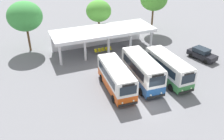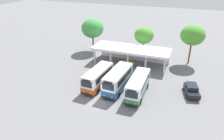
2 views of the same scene
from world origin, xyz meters
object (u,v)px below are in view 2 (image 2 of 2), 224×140
Objects in this scene: waiting_chair_fifth_seat at (133,64)px; waiting_chair_second_from_end at (125,62)px; city_bus_second_in_row at (118,79)px; waiting_chair_middle_seat at (128,63)px; parked_car_flank at (192,90)px; waiting_chair_end_by_column at (122,62)px; city_bus_nearest_orange at (98,77)px; city_bus_middle_cream at (138,85)px; waiting_chair_fourth_seat at (130,63)px.

waiting_chair_second_from_end is at bearing 178.67° from waiting_chair_fifth_seat.
waiting_chair_second_from_end is (-1.85, 9.79, -1.33)m from city_bus_second_in_row.
city_bus_second_in_row is at bearing -82.54° from waiting_chair_middle_seat.
waiting_chair_second_from_end is 1.00× the size of waiting_chair_fifth_seat.
parked_car_flank is at bearing -30.30° from waiting_chair_middle_seat.
waiting_chair_end_by_column is 1.00× the size of waiting_chair_middle_seat.
city_bus_nearest_orange is 0.99× the size of city_bus_middle_cream.
city_bus_nearest_orange is 8.80× the size of waiting_chair_fourth_seat.
parked_car_flank is 13.93m from waiting_chair_fourth_seat.
waiting_chair_second_from_end is (0.56, 0.01, 0.00)m from waiting_chair_end_by_column.
waiting_chair_end_by_column is 1.12m from waiting_chair_middle_seat.
waiting_chair_end_by_column and waiting_chair_fourth_seat have the same top height.
parked_car_flank reaches higher than waiting_chair_second_from_end.
city_bus_second_in_row is at bearing -76.15° from waiting_chair_end_by_column.
parked_car_flank is at bearing 21.16° from city_bus_middle_cream.
waiting_chair_second_from_end is at bearing 1.10° from waiting_chair_end_by_column.
waiting_chair_fifth_seat is (-3.55, 10.19, -1.17)m from city_bus_middle_cream.
city_bus_nearest_orange is 10.26m from waiting_chair_middle_seat.
parked_car_flank is (7.78, 3.01, -0.87)m from city_bus_middle_cream.
parked_car_flank is 5.12× the size of waiting_chair_second_from_end.
waiting_chair_end_by_column is at bearing -176.52° from waiting_chair_middle_seat.
city_bus_middle_cream is 8.87× the size of waiting_chair_end_by_column.
city_bus_second_in_row is 1.73× the size of parked_car_flank.
city_bus_nearest_orange reaches higher than parked_car_flank.
waiting_chair_fourth_seat is 0.57m from waiting_chair_fifth_seat.
waiting_chair_end_by_column is 1.00× the size of waiting_chair_second_from_end.
city_bus_second_in_row reaches higher than city_bus_nearest_orange.
city_bus_middle_cream is 8.87× the size of waiting_chair_second_from_end.
waiting_chair_second_from_end is 0.56m from waiting_chair_middle_seat.
waiting_chair_second_from_end is (1.53, 9.92, -1.18)m from city_bus_nearest_orange.
waiting_chair_fourth_seat is at bearing 171.69° from waiting_chair_fifth_seat.
parked_car_flank is at bearing 10.53° from city_bus_nearest_orange.
city_bus_second_in_row is 8.87× the size of waiting_chair_middle_seat.
city_bus_middle_cream reaches higher than waiting_chair_fourth_seat.
city_bus_second_in_row is 8.87× the size of waiting_chair_fifth_seat.
city_bus_nearest_orange is at bearing -169.47° from parked_car_flank.
waiting_chair_second_from_end is 1.00× the size of waiting_chair_fourth_seat.
city_bus_middle_cream is (6.76, -0.31, -0.00)m from city_bus_nearest_orange.
waiting_chair_fifth_seat is at bearing 72.00° from city_bus_nearest_orange.
city_bus_second_in_row reaches higher than waiting_chair_second_from_end.
city_bus_nearest_orange is 6.76m from city_bus_middle_cream.
waiting_chair_fourth_seat is (-0.73, 9.83, -1.33)m from city_bus_second_in_row.
waiting_chair_end_by_column is 1.00× the size of waiting_chair_fourth_seat.
waiting_chair_fifth_seat is at bearing -8.31° from waiting_chair_fourth_seat.
waiting_chair_end_by_column is at bearing -178.17° from waiting_chair_fourth_seat.
city_bus_nearest_orange reaches higher than city_bus_middle_cream.
waiting_chair_fourth_seat is at bearing 148.59° from parked_car_flank.
city_bus_second_in_row is at bearing -85.76° from waiting_chair_fourth_seat.
city_bus_second_in_row is 9.95m from waiting_chair_fourth_seat.
city_bus_middle_cream is at bearing -2.60° from city_bus_nearest_orange.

